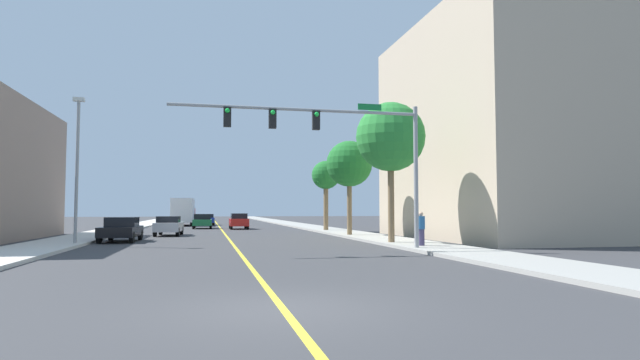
% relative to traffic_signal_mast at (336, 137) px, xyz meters
% --- Properties ---
extents(ground, '(192.00, 192.00, 0.00)m').
position_rel_traffic_signal_mast_xyz_m(ground, '(-4.14, 29.81, -5.05)').
color(ground, '#38383A').
extents(sidewalk_left, '(3.27, 168.00, 0.15)m').
position_rel_traffic_signal_mast_xyz_m(sidewalk_left, '(-13.27, 29.81, -4.98)').
color(sidewalk_left, beige).
rests_on(sidewalk_left, ground).
extents(sidewalk_right, '(3.27, 168.00, 0.15)m').
position_rel_traffic_signal_mast_xyz_m(sidewalk_right, '(4.99, 29.81, -4.98)').
color(sidewalk_right, '#9E9B93').
rests_on(sidewalk_right, ground).
extents(lane_marking_center, '(0.16, 144.00, 0.01)m').
position_rel_traffic_signal_mast_xyz_m(lane_marking_center, '(-4.14, 29.81, -5.05)').
color(lane_marking_center, yellow).
rests_on(lane_marking_center, ground).
extents(building_right_near, '(10.66, 17.02, 14.25)m').
position_rel_traffic_signal_mast_xyz_m(building_right_near, '(13.28, 8.69, 2.07)').
color(building_right_near, tan).
rests_on(building_right_near, ground).
extents(traffic_signal_mast, '(11.07, 0.36, 6.47)m').
position_rel_traffic_signal_mast_xyz_m(traffic_signal_mast, '(0.00, 0.00, 0.00)').
color(traffic_signal_mast, gray).
rests_on(traffic_signal_mast, sidewalk_right).
extents(street_lamp, '(0.56, 0.28, 7.57)m').
position_rel_traffic_signal_mast_xyz_m(street_lamp, '(-12.14, 6.77, -0.70)').
color(street_lamp, gray).
rests_on(street_lamp, sidewalk_left).
extents(palm_near, '(3.71, 3.71, 7.46)m').
position_rel_traffic_signal_mast_xyz_m(palm_near, '(4.03, 4.01, 0.67)').
color(palm_near, brown).
rests_on(palm_near, sidewalk_right).
extents(palm_mid, '(3.20, 3.20, 6.51)m').
position_rel_traffic_signal_mast_xyz_m(palm_mid, '(4.12, 12.44, -0.04)').
color(palm_mid, brown).
rests_on(palm_mid, sidewalk_right).
extents(palm_far, '(2.43, 2.43, 5.91)m').
position_rel_traffic_signal_mast_xyz_m(palm_far, '(4.41, 20.87, -0.34)').
color(palm_far, brown).
rests_on(palm_far, sidewalk_right).
extents(car_green, '(1.87, 4.10, 1.44)m').
position_rel_traffic_signal_mast_xyz_m(car_green, '(-5.92, 30.64, -4.31)').
color(car_green, '#196638').
rests_on(car_green, ground).
extents(car_red, '(1.74, 3.96, 1.51)m').
position_rel_traffic_signal_mast_xyz_m(car_red, '(-2.48, 28.41, -4.27)').
color(car_red, red).
rests_on(car_red, ground).
extents(car_blue, '(1.83, 4.32, 1.35)m').
position_rel_traffic_signal_mast_xyz_m(car_blue, '(-5.48, 42.31, -4.34)').
color(car_blue, '#1E389E').
rests_on(car_blue, ground).
extents(car_black, '(2.03, 4.22, 1.43)m').
position_rel_traffic_signal_mast_xyz_m(car_black, '(-10.39, 9.97, -4.33)').
color(car_black, black).
rests_on(car_black, ground).
extents(car_silver, '(1.91, 4.11, 1.40)m').
position_rel_traffic_signal_mast_xyz_m(car_silver, '(-8.18, 16.71, -4.33)').
color(car_silver, '#BCBCC1').
rests_on(car_silver, ground).
extents(delivery_truck, '(2.56, 8.39, 3.17)m').
position_rel_traffic_signal_mast_xyz_m(delivery_truck, '(-8.19, 40.78, -3.37)').
color(delivery_truck, red).
rests_on(delivery_truck, ground).
extents(pedestrian, '(0.38, 0.38, 1.61)m').
position_rel_traffic_signal_mast_xyz_m(pedestrian, '(4.49, 1.18, -4.10)').
color(pedestrian, '#3F3859').
rests_on(pedestrian, sidewalk_right).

